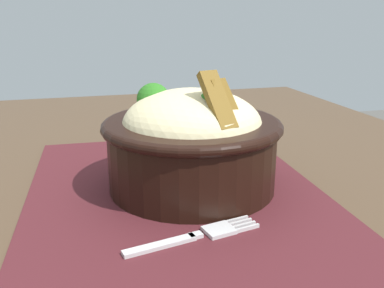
{
  "coord_description": "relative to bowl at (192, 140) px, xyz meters",
  "views": [
    {
      "loc": [
        0.4,
        -0.09,
        0.91
      ],
      "look_at": [
        -0.03,
        0.03,
        0.77
      ],
      "focal_mm": 39.42,
      "sensor_mm": 36.0,
      "label": 1
    }
  ],
  "objects": [
    {
      "name": "fork",
      "position": [
        0.11,
        -0.02,
        -0.05
      ],
      "size": [
        0.04,
        0.13,
        0.0
      ],
      "color": "silver",
      "rests_on": "placemat"
    },
    {
      "name": "placemat",
      "position": [
        0.03,
        -0.02,
        -0.06
      ],
      "size": [
        0.46,
        0.34,
        0.0
      ],
      "primitive_type": "cube",
      "rotation": [
        0.0,
        0.0,
        -0.04
      ],
      "color": "#47191E",
      "rests_on": "table"
    },
    {
      "name": "bowl",
      "position": [
        0.0,
        0.0,
        0.0
      ],
      "size": [
        0.2,
        0.2,
        0.13
      ],
      "color": "black",
      "rests_on": "placemat"
    },
    {
      "name": "table",
      "position": [
        0.03,
        -0.03,
        -0.12
      ],
      "size": [
        1.25,
        0.91,
        0.72
      ],
      "color": "#4C3826",
      "rests_on": "ground_plane"
    }
  ]
}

